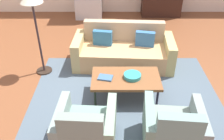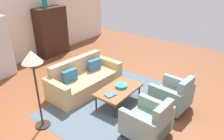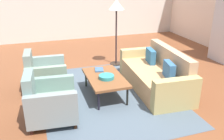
{
  "view_description": "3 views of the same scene",
  "coord_description": "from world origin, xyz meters",
  "px_view_note": "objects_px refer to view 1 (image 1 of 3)",
  "views": [
    {
      "loc": [
        -0.13,
        -3.79,
        2.91
      ],
      "look_at": [
        -0.12,
        -0.23,
        0.52
      ],
      "focal_mm": 39.3,
      "sensor_mm": 36.0,
      "label": 1
    },
    {
      "loc": [
        -3.65,
        -2.93,
        3.09
      ],
      "look_at": [
        0.27,
        0.01,
        0.78
      ],
      "focal_mm": 34.76,
      "sensor_mm": 36.0,
      "label": 2
    },
    {
      "loc": [
        4.41,
        -1.56,
        2.35
      ],
      "look_at": [
        0.02,
        -0.13,
        0.5
      ],
      "focal_mm": 38.95,
      "sensor_mm": 36.0,
      "label": 3
    }
  ],
  "objects_px": {
    "armchair_left": "(85,132)",
    "armchair_right": "(173,131)",
    "couch": "(123,51)",
    "floor_lamp": "(31,5)",
    "fruit_bowl": "(132,76)",
    "book_stack": "(105,78)",
    "coffee_table": "(125,79)"
  },
  "relations": [
    {
      "from": "armchair_right",
      "to": "book_stack",
      "type": "height_order",
      "value": "armchair_right"
    },
    {
      "from": "coffee_table",
      "to": "armchair_left",
      "type": "xyz_separation_m",
      "value": [
        -0.6,
        -1.17,
        -0.04
      ]
    },
    {
      "from": "coffee_table",
      "to": "fruit_bowl",
      "type": "relative_size",
      "value": 3.97
    },
    {
      "from": "fruit_bowl",
      "to": "couch",
      "type": "bearing_deg",
      "value": 95.08
    },
    {
      "from": "armchair_left",
      "to": "armchair_right",
      "type": "relative_size",
      "value": 1.0
    },
    {
      "from": "armchair_right",
      "to": "fruit_bowl",
      "type": "xyz_separation_m",
      "value": [
        -0.48,
        1.17,
        0.11
      ]
    },
    {
      "from": "fruit_bowl",
      "to": "coffee_table",
      "type": "bearing_deg",
      "value": 180.0
    },
    {
      "from": "fruit_bowl",
      "to": "floor_lamp",
      "type": "height_order",
      "value": "floor_lamp"
    },
    {
      "from": "coffee_table",
      "to": "armchair_left",
      "type": "height_order",
      "value": "armchair_left"
    },
    {
      "from": "armchair_left",
      "to": "fruit_bowl",
      "type": "bearing_deg",
      "value": 61.88
    },
    {
      "from": "couch",
      "to": "floor_lamp",
      "type": "xyz_separation_m",
      "value": [
        -1.68,
        -0.37,
        1.16
      ]
    },
    {
      "from": "armchair_left",
      "to": "armchair_right",
      "type": "distance_m",
      "value": 1.2
    },
    {
      "from": "armchair_left",
      "to": "book_stack",
      "type": "relative_size",
      "value": 3.18
    },
    {
      "from": "armchair_left",
      "to": "couch",
      "type": "bearing_deg",
      "value": 78.86
    },
    {
      "from": "couch",
      "to": "floor_lamp",
      "type": "relative_size",
      "value": 1.25
    },
    {
      "from": "couch",
      "to": "armchair_left",
      "type": "relative_size",
      "value": 2.44
    },
    {
      "from": "coffee_table",
      "to": "floor_lamp",
      "type": "bearing_deg",
      "value": 154.02
    },
    {
      "from": "coffee_table",
      "to": "armchair_right",
      "type": "distance_m",
      "value": 1.31
    },
    {
      "from": "armchair_left",
      "to": "floor_lamp",
      "type": "distance_m",
      "value": 2.51
    },
    {
      "from": "coffee_table",
      "to": "book_stack",
      "type": "height_order",
      "value": "book_stack"
    },
    {
      "from": "coffee_table",
      "to": "book_stack",
      "type": "relative_size",
      "value": 4.34
    },
    {
      "from": "couch",
      "to": "armchair_left",
      "type": "bearing_deg",
      "value": 78.74
    },
    {
      "from": "couch",
      "to": "coffee_table",
      "type": "bearing_deg",
      "value": 93.01
    },
    {
      "from": "couch",
      "to": "coffee_table",
      "type": "xyz_separation_m",
      "value": [
        -0.0,
        -1.19,
        0.09
      ]
    },
    {
      "from": "coffee_table",
      "to": "armchair_left",
      "type": "relative_size",
      "value": 1.36
    },
    {
      "from": "fruit_bowl",
      "to": "floor_lamp",
      "type": "distance_m",
      "value": 2.2
    },
    {
      "from": "coffee_table",
      "to": "book_stack",
      "type": "distance_m",
      "value": 0.36
    },
    {
      "from": "book_stack",
      "to": "armchair_left",
      "type": "bearing_deg",
      "value": -102.08
    },
    {
      "from": "armchair_right",
      "to": "floor_lamp",
      "type": "height_order",
      "value": "floor_lamp"
    },
    {
      "from": "armchair_left",
      "to": "book_stack",
      "type": "height_order",
      "value": "armchair_left"
    },
    {
      "from": "book_stack",
      "to": "coffee_table",
      "type": "bearing_deg",
      "value": 3.33
    },
    {
      "from": "couch",
      "to": "armchair_right",
      "type": "xyz_separation_m",
      "value": [
        0.59,
        -2.35,
        0.06
      ]
    }
  ]
}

